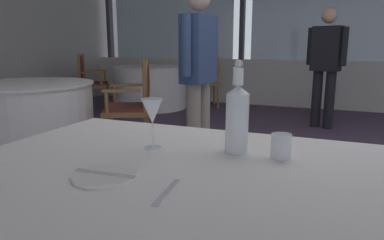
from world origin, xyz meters
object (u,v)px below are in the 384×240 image
wine_glass (152,112)px  dining_chair_1_1 (88,78)px  side_plate (105,175)px  diner_person_0 (326,62)px  dining_chair_1_0 (210,77)px  dining_chair_0_0 (135,99)px  water_bottle (237,116)px  diner_person_1 (199,69)px  water_tumbler (281,146)px

wine_glass → dining_chair_1_1: dining_chair_1_1 is taller
side_plate → diner_person_0: 4.31m
dining_chair_1_0 → wine_glass: bearing=78.3°
dining_chair_0_0 → water_bottle: bearing=103.5°
diner_person_1 → dining_chair_1_1: bearing=-28.1°
water_tumbler → dining_chair_1_1: size_ratio=0.09×
dining_chair_1_0 → diner_person_1: (0.99, -3.16, 0.38)m
side_plate → dining_chair_0_0: bearing=119.4°
dining_chair_1_1 → side_plate: bearing=-79.8°
wine_glass → diner_person_1: size_ratio=0.12×
diner_person_0 → diner_person_1: size_ratio=0.99×
water_bottle → wine_glass: size_ratio=1.76×
side_plate → dining_chair_1_1: bearing=128.8°
dining_chair_1_0 → diner_person_0: diner_person_0 is taller
water_bottle → dining_chair_1_0: (-1.82, 4.93, -0.34)m
side_plate → wine_glass: (-0.01, 0.31, 0.13)m
side_plate → dining_chair_1_1: size_ratio=0.19×
side_plate → wine_glass: bearing=91.9°
water_bottle → diner_person_0: size_ratio=0.21×
water_bottle → dining_chair_1_1: 5.40m
side_plate → water_bottle: 0.50m
wine_glass → dining_chair_1_0: 5.24m
wine_glass → side_plate: bearing=-88.1°
dining_chair_1_0 → dining_chair_1_1: bearing=-0.0°
dining_chair_1_1 → diner_person_1: bearing=-64.8°
dining_chair_1_1 → diner_person_1: size_ratio=0.60×
water_tumbler → dining_chair_1_1: 5.51m
wine_glass → dining_chair_0_0: bearing=122.8°
dining_chair_0_0 → diner_person_0: diner_person_0 is taller
side_plate → dining_chair_0_0: dining_chair_0_0 is taller
water_tumbler → diner_person_1: (-0.99, 1.79, 0.12)m
dining_chair_1_0 → dining_chair_1_1: 2.17m
water_tumbler → dining_chair_0_0: bearing=131.9°
dining_chair_1_0 → water_bottle: bearing=81.6°
water_bottle → diner_person_0: diner_person_0 is taller
side_plate → dining_chair_1_0: size_ratio=0.21×
dining_chair_1_1 → dining_chair_0_0: bearing=-71.1°
water_bottle → diner_person_1: size_ratio=0.20×
water_tumbler → diner_person_1: bearing=118.9°
water_bottle → side_plate: bearing=-127.2°
dining_chair_1_0 → diner_person_0: bearing=124.0°
wine_glass → water_tumbler: size_ratio=2.21×
wine_glass → dining_chair_1_1: bearing=130.9°
water_bottle → dining_chair_1_1: (-3.73, 3.89, -0.32)m
water_tumbler → dining_chair_1_0: (-1.98, 4.94, -0.25)m
side_plate → diner_person_1: (-0.54, 2.16, 0.16)m
side_plate → dining_chair_1_1: (-3.44, 4.27, -0.20)m
diner_person_1 → dining_chair_0_0: bearing=-4.1°
side_plate → water_tumbler: bearing=39.7°
dining_chair_1_1 → diner_person_0: bearing=-28.5°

